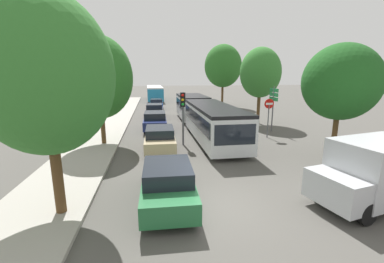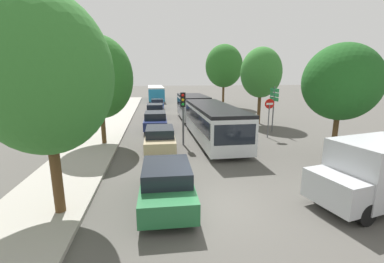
{
  "view_description": "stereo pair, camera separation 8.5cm",
  "coord_description": "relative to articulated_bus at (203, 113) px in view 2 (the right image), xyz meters",
  "views": [
    {
      "loc": [
        -2.04,
        -7.97,
        4.49
      ],
      "look_at": [
        0.2,
        6.67,
        1.2
      ],
      "focal_mm": 24.0,
      "sensor_mm": 36.0,
      "label": 1
    },
    {
      "loc": [
        -1.96,
        -7.98,
        4.49
      ],
      "look_at": [
        0.2,
        6.67,
        1.2
      ],
      "focal_mm": 24.0,
      "sensor_mm": 36.0,
      "label": 2
    }
  ],
  "objects": [
    {
      "name": "tree_right_mid",
      "position": [
        5.71,
        2.13,
        3.23
      ],
      "size": [
        3.67,
        3.67,
        6.91
      ],
      "color": "#51381E",
      "rests_on": "ground"
    },
    {
      "name": "tree_right_far",
      "position": [
        5.68,
        14.94,
        4.08
      ],
      "size": [
        5.1,
        5.1,
        8.56
      ],
      "color": "#51381E",
      "rests_on": "ground"
    },
    {
      "name": "queued_car_green",
      "position": [
        -3.55,
        -11.87,
        -0.68
      ],
      "size": [
        1.86,
        4.23,
        1.46
      ],
      "rotation": [
        0.0,
        0.0,
        1.55
      ],
      "color": "#236638",
      "rests_on": "ground"
    },
    {
      "name": "city_bus_rear",
      "position": [
        -3.6,
        26.15,
        -0.0
      ],
      "size": [
        2.78,
        11.47,
        2.46
      ],
      "rotation": [
        0.0,
        0.0,
        1.59
      ],
      "color": "teal",
      "rests_on": "ground"
    },
    {
      "name": "direction_sign_post",
      "position": [
        5.43,
        -1.34,
        1.15
      ],
      "size": [
        0.1,
        1.4,
        3.6
      ],
      "rotation": [
        0.0,
        0.0,
        3.14
      ],
      "color": "#56595E",
      "rests_on": "ground"
    },
    {
      "name": "queued_car_navy",
      "position": [
        -3.84,
        0.77,
        -0.66
      ],
      "size": [
        1.91,
        4.34,
        1.5
      ],
      "rotation": [
        0.0,
        0.0,
        1.55
      ],
      "color": "navy",
      "rests_on": "ground"
    },
    {
      "name": "queued_car_tan",
      "position": [
        -3.62,
        -5.28,
        -0.7
      ],
      "size": [
        1.83,
        4.15,
        1.43
      ],
      "rotation": [
        0.0,
        0.0,
        1.55
      ],
      "color": "tan",
      "rests_on": "ground"
    },
    {
      "name": "traffic_light",
      "position": [
        -2.1,
        -4.27,
        1.08
      ],
      "size": [
        0.36,
        0.38,
        3.4
      ],
      "rotation": [
        0.0,
        0.0,
        -1.74
      ],
      "color": "#56595E",
      "rests_on": "ground"
    },
    {
      "name": "white_van",
      "position": [
        3.99,
        -12.98,
        -0.18
      ],
      "size": [
        5.3,
        2.97,
        2.31
      ],
      "rotation": [
        0.0,
        0.0,
        3.36
      ],
      "color": "#B7BABF",
      "rests_on": "ground"
    },
    {
      "name": "kerb_strip_left",
      "position": [
        -7.85,
        6.87,
        -1.35
      ],
      "size": [
        3.2,
        48.57,
        0.14
      ],
      "primitive_type": "cube",
      "color": "#9E998E",
      "rests_on": "ground"
    },
    {
      "name": "queued_car_blue",
      "position": [
        -3.49,
        13.91,
        -0.74
      ],
      "size": [
        1.73,
        3.93,
        1.36
      ],
      "rotation": [
        0.0,
        0.0,
        1.55
      ],
      "color": "#284799",
      "rests_on": "ground"
    },
    {
      "name": "articulated_bus",
      "position": [
        0.0,
        0.0,
        0.0
      ],
      "size": [
        2.71,
        16.63,
        2.46
      ],
      "rotation": [
        0.0,
        0.0,
        -1.56
      ],
      "color": "silver",
      "rests_on": "ground"
    },
    {
      "name": "ground_plane",
      "position": [
        -1.94,
        -12.42,
        -1.42
      ],
      "size": [
        200.0,
        200.0,
        0.0
      ],
      "primitive_type": "plane",
      "color": "#4F4C47"
    },
    {
      "name": "tree_left_near",
      "position": [
        -7.02,
        -12.25,
        2.95
      ],
      "size": [
        3.92,
        3.92,
        6.87
      ],
      "color": "#51381E",
      "rests_on": "ground"
    },
    {
      "name": "no_entry_sign",
      "position": [
        4.19,
        -3.24,
        0.45
      ],
      "size": [
        0.7,
        0.08,
        2.82
      ],
      "rotation": [
        0.0,
        0.0,
        -1.57
      ],
      "color": "#56595E",
      "rests_on": "ground"
    },
    {
      "name": "tree_left_mid",
      "position": [
        -7.19,
        -3.59,
        2.76
      ],
      "size": [
        4.09,
        4.09,
        6.86
      ],
      "color": "#51381E",
      "rests_on": "ground"
    },
    {
      "name": "queued_car_graphite",
      "position": [
        -3.84,
        7.1,
        -0.69
      ],
      "size": [
        1.85,
        4.21,
        1.45
      ],
      "rotation": [
        0.0,
        0.0,
        1.55
      ],
      "color": "#47474C",
      "rests_on": "ground"
    },
    {
      "name": "tree_right_near",
      "position": [
        5.67,
        -8.31,
        2.59
      ],
      "size": [
        3.81,
        3.81,
        6.06
      ],
      "color": "#51381E",
      "rests_on": "ground"
    }
  ]
}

